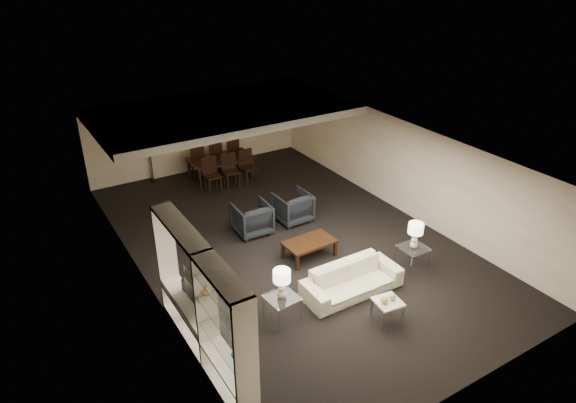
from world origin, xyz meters
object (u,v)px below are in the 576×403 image
Objects in this scene: chair_nl at (212,175)px; sofa at (352,280)px; vase_blue at (236,354)px; armchair_left at (252,218)px; floor_speaker at (187,301)px; chair_fl at (195,161)px; floor_lamp at (151,159)px; chair_fr at (230,153)px; pendant_light at (233,126)px; side_table_right at (412,258)px; chair_fm at (213,157)px; table_lamp_right at (415,236)px; dining_table at (222,169)px; television at (191,292)px; marble_table at (387,311)px; side_table_left at (282,309)px; chair_nr at (249,167)px; chair_nm at (231,171)px; coffee_table at (309,249)px; vase_amber at (206,291)px; table_lamp_left at (282,284)px.

sofa is at bearing -84.89° from chair_nl.
armchair_left is at bearing 59.91° from vase_blue.
chair_fl reaches higher than floor_speaker.
floor_lamp reaches higher than sofa.
floor_lamp is at bearing 79.85° from vase_blue.
pendant_light is at bearing 63.67° from chair_fr.
chair_fm is at bearing 101.89° from side_table_right.
table_lamp_right is at bearing 102.41° from chair_fl.
dining_table is (0.75, 3.39, -0.06)m from armchair_left.
television is 1.04× the size of floor_speaker.
marble_table is 3.51m from vase_blue.
sofa is 3.64× the size of side_table_left.
chair_fr is at bearing 97.34° from side_table_right.
side_table_left reaches higher than marble_table.
table_lamp_right reaches higher than floor_speaker.
chair_nr is at bearing 67.90° from side_table_left.
marble_table is (-0.24, -7.05, -1.67)m from pendant_light.
side_table_right is at bearing -76.22° from pendant_light.
chair_fm is (3.49, 6.94, -0.54)m from television.
floor_lamp is (-1.74, 7.65, 0.41)m from sofa.
coffee_table is at bearing -85.24° from chair_nm.
side_table_right is 6.42m from chair_nl.
floor_lamp is (-2.49, 1.61, 0.22)m from chair_nr.
table_lamp_right is at bearing 0.40° from sofa.
armchair_left is 0.85× the size of television.
side_table_left is at bearing 41.56° from vase_blue.
vase_amber is (-5.07, -0.45, 1.37)m from side_table_right.
table_lamp_left is at bearing -114.30° from chair_nr.
chair_fr is (-0.95, 7.34, 0.23)m from side_table_right.
chair_fm is (0.15, 5.74, 0.29)m from coffee_table.
sofa is 2.08× the size of television.
pendant_light is at bearing 103.78° from table_lamp_right.
chair_nm is at bearing 88.94° from sofa.
vase_amber reaches higher than television.
chair_fm is at bearing 112.58° from chair_nr.
floor_lamp is (-1.74, 8.75, 0.48)m from marble_table.
table_lamp_right reaches higher than chair_fl.
side_table_left is 2.40m from vase_blue.
coffee_table is 4.52m from chair_nr.
armchair_left is (-0.84, -2.65, -1.52)m from pendant_light.
table_lamp_left is at bearing -179.60° from sofa.
floor_lamp is at bearing 101.22° from marble_table.
chair_nr is at bearing 83.29° from sofa.
chair_nm is at bearing 61.53° from vase_amber.
vase_blue is at bearing -108.35° from chair_nm.
table_lamp_left is (-1.10, -3.30, 0.46)m from armchair_left.
television reaches higher than vase_blue.
side_table_right is at bearing 91.26° from chair_fr.
coffee_table is (-0.24, -4.35, -1.71)m from pendant_light.
chair_nr reaches higher than dining_table.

